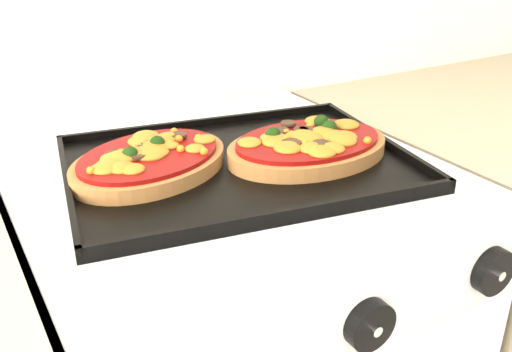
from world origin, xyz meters
TOP-DOWN VIEW (x-y plane):
  - control_panel at (-0.02, 1.39)m, footprint 0.60×0.02m
  - knob_center at (-0.02, 1.37)m, footprint 0.06×0.02m
  - knob_right at (0.17, 1.37)m, footprint 0.06×0.02m
  - baking_tray at (-0.01, 1.68)m, footprint 0.53×0.43m
  - pizza_left at (-0.12, 1.72)m, footprint 0.28×0.25m
  - pizza_right at (0.09, 1.65)m, footprint 0.26×0.18m

SIDE VIEW (x-z plane):
  - control_panel at x=-0.02m, z-range 0.81..0.90m
  - knob_center at x=-0.02m, z-range 0.83..0.88m
  - knob_right at x=0.17m, z-range 0.82..0.89m
  - baking_tray at x=-0.01m, z-range 0.91..0.93m
  - pizza_left at x=-0.12m, z-range 0.92..0.95m
  - pizza_right at x=0.09m, z-range 0.92..0.96m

